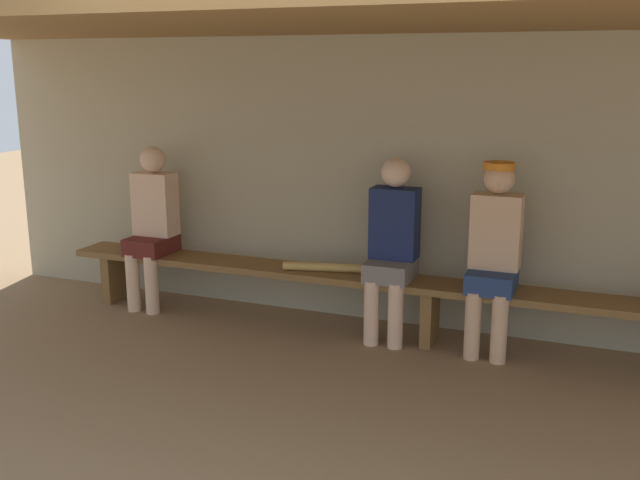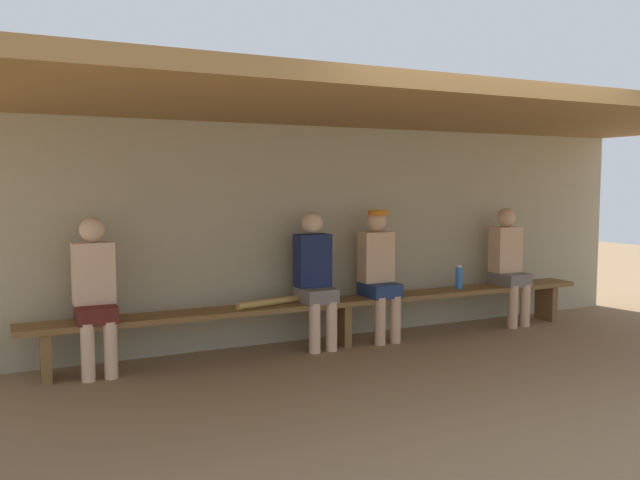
{
  "view_description": "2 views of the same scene",
  "coord_description": "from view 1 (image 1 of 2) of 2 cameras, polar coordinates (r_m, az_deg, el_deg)",
  "views": [
    {
      "loc": [
        1.13,
        -3.46,
        1.98
      ],
      "look_at": [
        -0.76,
        1.31,
        0.76
      ],
      "focal_mm": 41.41,
      "sensor_mm": 36.0,
      "label": 1
    },
    {
      "loc": [
        -3.0,
        -4.12,
        1.61
      ],
      "look_at": [
        -0.29,
        1.45,
        1.07
      ],
      "focal_mm": 36.39,
      "sensor_mm": 36.0,
      "label": 2
    }
  ],
  "objects": [
    {
      "name": "baseball_bat",
      "position": [
        5.55,
        0.98,
        -2.15
      ],
      "size": [
        0.75,
        0.23,
        0.07
      ],
      "primitive_type": "cylinder",
      "rotation": [
        0.0,
        1.57,
        0.23
      ],
      "color": "tan",
      "rests_on": "bench"
    },
    {
      "name": "player_near_post",
      "position": [
        5.36,
        5.59,
        -0.18
      ],
      "size": [
        0.34,
        0.42,
        1.34
      ],
      "color": "slate",
      "rests_on": "ground"
    },
    {
      "name": "player_in_blue",
      "position": [
        5.21,
        13.3,
        -0.69
      ],
      "size": [
        0.34,
        0.42,
        1.34
      ],
      "color": "navy",
      "rests_on": "ground"
    },
    {
      "name": "ground_plane",
      "position": [
        4.14,
        3.23,
        -15.21
      ],
      "size": [
        24.0,
        24.0,
        0.0
      ],
      "primitive_type": "plane",
      "color": "#8C6D4C"
    },
    {
      "name": "player_middle",
      "position": [
        6.23,
        -12.85,
        1.46
      ],
      "size": [
        0.34,
        0.42,
        1.34
      ],
      "color": "#591E19",
      "rests_on": "ground"
    },
    {
      "name": "back_wall",
      "position": [
        5.64,
        9.86,
        4.21
      ],
      "size": [
        8.0,
        0.2,
        2.2
      ],
      "primitive_type": "cube",
      "color": "tan",
      "rests_on": "ground"
    },
    {
      "name": "bench",
      "position": [
        5.37,
        8.56,
        -4.01
      ],
      "size": [
        6.0,
        0.36,
        0.46
      ],
      "color": "brown",
      "rests_on": "ground"
    },
    {
      "name": "dugout_roof",
      "position": [
        4.32,
        6.73,
        17.01
      ],
      "size": [
        8.0,
        2.8,
        0.12
      ],
      "primitive_type": "cube",
      "color": "olive",
      "rests_on": "back_wall"
    }
  ]
}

